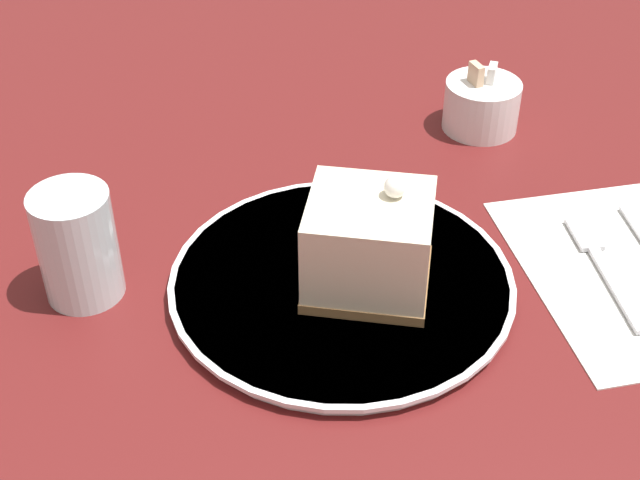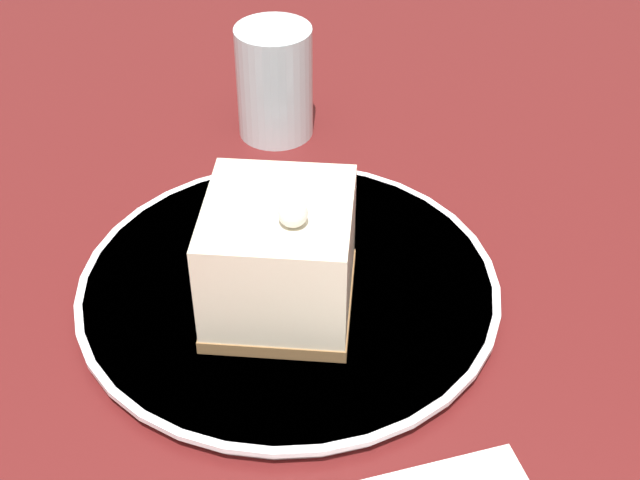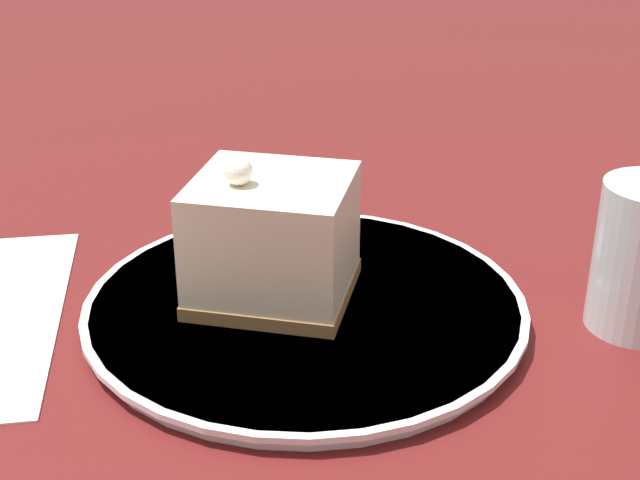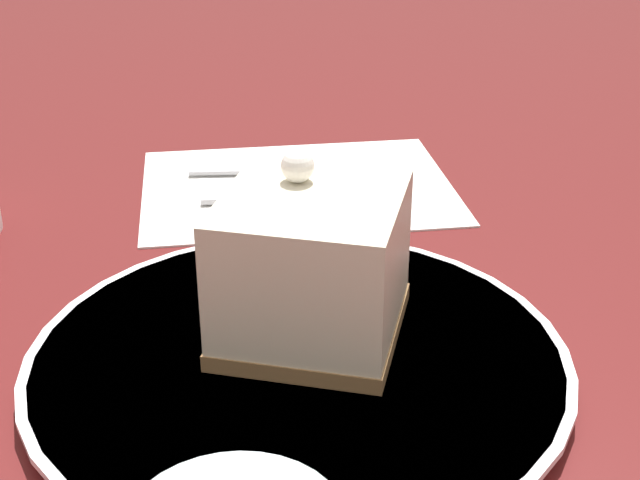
{
  "view_description": "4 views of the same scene",
  "coord_description": "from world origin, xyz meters",
  "views": [
    {
      "loc": [
        -0.08,
        -0.59,
        0.49
      ],
      "look_at": [
        -0.02,
        -0.03,
        0.05
      ],
      "focal_mm": 50.0,
      "sensor_mm": 36.0,
      "label": 1
    },
    {
      "loc": [
        0.45,
        -0.08,
        0.42
      ],
      "look_at": [
        0.01,
        -0.01,
        0.06
      ],
      "focal_mm": 50.0,
      "sensor_mm": 36.0,
      "label": 2
    },
    {
      "loc": [
        -0.0,
        0.48,
        0.3
      ],
      "look_at": [
        -0.02,
        -0.02,
        0.06
      ],
      "focal_mm": 50.0,
      "sensor_mm": 36.0,
      "label": 3
    },
    {
      "loc": [
        -0.4,
        -0.03,
        0.28
      ],
      "look_at": [
        0.01,
        -0.04,
        0.07
      ],
      "focal_mm": 50.0,
      "sensor_mm": 36.0,
      "label": 4
    }
  ],
  "objects": [
    {
      "name": "ground_plane",
      "position": [
        0.0,
        0.0,
        0.0
      ],
      "size": [
        4.0,
        4.0,
        0.0
      ],
      "primitive_type": "plane",
      "color": "#5B1919"
    },
    {
      "name": "plate",
      "position": [
        -0.01,
        -0.03,
        0.01
      ],
      "size": [
        0.29,
        0.29,
        0.01
      ],
      "color": "white",
      "rests_on": "ground_plane"
    },
    {
      "name": "cake_slice",
      "position": [
        0.01,
        -0.04,
        0.05
      ],
      "size": [
        0.12,
        0.12,
        0.1
      ],
      "rotation": [
        0.0,
        0.0,
        -0.25
      ],
      "color": "olive",
      "rests_on": "plate"
    }
  ]
}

